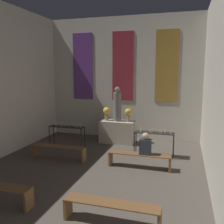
{
  "coord_description": "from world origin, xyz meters",
  "views": [
    {
      "loc": [
        2.76,
        0.66,
        3.05
      ],
      "look_at": [
        0.0,
        10.0,
        1.48
      ],
      "focal_mm": 40.0,
      "sensor_mm": 36.0,
      "label": 1
    }
  ],
  "objects": [
    {
      "name": "flower_vase_left",
      "position": [
        -0.48,
        10.8,
        1.31
      ],
      "size": [
        0.31,
        0.31,
        0.57
      ],
      "color": "#937A5B",
      "rests_on": "altar"
    },
    {
      "name": "candle_rack_right",
      "position": [
        1.74,
        9.49,
        0.77
      ],
      "size": [
        1.44,
        0.41,
        1.07
      ],
      "color": "black",
      "rests_on": "ground_plane"
    },
    {
      "name": "pew_back_right",
      "position": [
        1.44,
        8.21,
        0.34
      ],
      "size": [
        1.98,
        0.36,
        0.47
      ],
      "color": "brown",
      "rests_on": "ground_plane"
    },
    {
      "name": "pew_back_left",
      "position": [
        -1.44,
        8.21,
        0.34
      ],
      "size": [
        1.98,
        0.36,
        0.47
      ],
      "color": "brown",
      "rests_on": "ground_plane"
    },
    {
      "name": "candle_rack_left",
      "position": [
        -1.74,
        9.49,
        0.77
      ],
      "size": [
        1.44,
        0.41,
        1.09
      ],
      "color": "black",
      "rests_on": "ground_plane"
    },
    {
      "name": "person_seated",
      "position": [
        1.62,
        8.21,
        0.78
      ],
      "size": [
        0.36,
        0.24,
        0.7
      ],
      "color": "#282D38",
      "rests_on": "pew_back_right"
    },
    {
      "name": "wall_back",
      "position": [
        0.0,
        11.8,
        2.77
      ],
      "size": [
        7.18,
        0.16,
        5.48
      ],
      "color": "beige",
      "rests_on": "ground_plane"
    },
    {
      "name": "statue",
      "position": [
        0.0,
        10.8,
        1.64
      ],
      "size": [
        0.33,
        0.33,
        1.46
      ],
      "color": "slate",
      "rests_on": "altar"
    },
    {
      "name": "flower_vase_right",
      "position": [
        0.48,
        10.8,
        1.31
      ],
      "size": [
        0.31,
        0.31,
        0.57
      ],
      "color": "#937A5B",
      "rests_on": "altar"
    },
    {
      "name": "pew_second_right",
      "position": [
        1.44,
        5.08,
        0.34
      ],
      "size": [
        1.98,
        0.36,
        0.47
      ],
      "color": "brown",
      "rests_on": "ground_plane"
    },
    {
      "name": "altar",
      "position": [
        0.0,
        10.8,
        0.48
      ],
      "size": [
        1.48,
        0.69,
        0.96
      ],
      "color": "#ADA38E",
      "rests_on": "ground_plane"
    }
  ]
}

